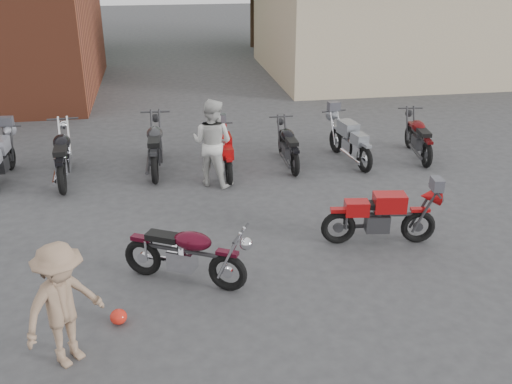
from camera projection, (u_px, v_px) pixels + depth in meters
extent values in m
plane|color=#39393B|center=(234.00, 299.00, 8.31)|extent=(90.00, 90.00, 0.00)
cube|color=tan|center=(395.00, 27.00, 22.49)|extent=(10.00, 8.00, 3.50)
ellipsoid|color=red|center=(119.00, 317.00, 7.73)|extent=(0.28, 0.28, 0.21)
imported|color=silver|center=(212.00, 143.00, 11.93)|extent=(1.14, 1.07, 1.86)
imported|color=#93745B|center=(63.00, 305.00, 6.75)|extent=(1.19, 1.16, 1.63)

